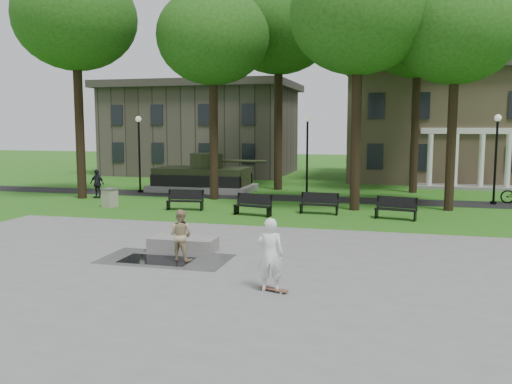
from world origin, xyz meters
The scene contains 26 objects.
ground centered at (0.00, 0.00, 0.00)m, with size 120.00×120.00×0.00m, color #325E16.
plaza centered at (0.00, -5.00, 0.01)m, with size 22.00×16.00×0.02m, color gray.
footpath centered at (0.00, 12.00, 0.01)m, with size 44.00×2.60×0.01m, color black.
building_right centered at (10.00, 26.00, 4.34)m, with size 17.00×12.00×8.60m.
building_left centered at (-11.00, 26.50, 3.60)m, with size 15.00×10.00×7.20m, color #4C443D.
tree_0 centered at (-12.00, 9.00, 10.03)m, with size 6.80×6.80×12.97m.
tree_1 centered at (-4.50, 10.50, 8.95)m, with size 6.20×6.20×11.63m.
tree_2 centered at (3.50, 8.50, 9.32)m, with size 6.60×6.60×12.16m.
tree_3 centered at (8.00, 9.50, 8.60)m, with size 6.00×6.00×11.19m.
tree_4 centered at (-2.00, 16.00, 10.39)m, with size 7.20×7.20×13.50m.
tree_5 centered at (6.50, 16.50, 9.67)m, with size 6.40×6.40×12.44m.
lamp_left centered at (-10.00, 12.30, 2.79)m, with size 0.36×0.36×4.73m.
lamp_mid centered at (0.50, 12.30, 2.79)m, with size 0.36×0.36×4.73m.
lamp_right centered at (10.50, 12.30, 2.79)m, with size 0.36×0.36×4.73m.
tank_monument centered at (-6.46, 14.00, 0.86)m, with size 7.45×3.40×2.40m.
puddle centered at (-1.65, -3.31, 0.02)m, with size 2.20×1.20×0.00m, color black.
concrete_block centered at (-1.33, -1.94, 0.24)m, with size 2.20×1.00×0.45m, color gray.
skateboard centered at (2.56, -5.53, 0.06)m, with size 0.78×0.20×0.07m, color brown.
skateboarder centered at (2.46, -5.52, 0.95)m, with size 0.68×0.45×1.87m, color white.
friend_watching centered at (-0.90, -3.18, 0.82)m, with size 0.77×0.60×1.59m, color tan.
pedestrian_walker centered at (-11.21, 9.30, 0.83)m, with size 0.97×0.40×1.66m, color black.
park_bench_0 centered at (-4.59, 6.40, 0.52)m, with size 1.84×0.73×1.00m.
park_bench_1 centered at (-0.95, 5.67, 0.52)m, with size 1.85×0.88×1.00m.
park_bench_2 centered at (1.98, 6.87, 0.52)m, with size 1.82×0.61×1.00m.
park_bench_3 centered at (5.48, 6.23, 0.52)m, with size 1.85×0.89×1.00m.
trash_bin centered at (-8.72, 6.34, 0.49)m, with size 0.84×0.84×0.96m.
Camera 1 is at (5.43, -18.38, 4.15)m, focal length 38.00 mm.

